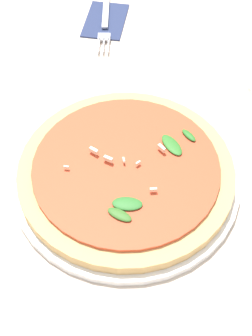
{
  "coord_description": "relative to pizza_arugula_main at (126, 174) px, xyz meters",
  "views": [
    {
      "loc": [
        0.37,
        -0.02,
        0.56
      ],
      "look_at": [
        -0.04,
        0.03,
        0.03
      ],
      "focal_mm": 50.0,
      "sensor_mm": 36.0,
      "label": 1
    }
  ],
  "objects": [
    {
      "name": "fork",
      "position": [
        -0.39,
        0.01,
        -0.01
      ],
      "size": [
        0.2,
        0.04,
        0.0
      ],
      "rotation": [
        0.0,
        0.0,
        -0.14
      ],
      "color": "silver",
      "rests_on": "ground_plane"
    },
    {
      "name": "pizza_arugula_main",
      "position": [
        0.0,
        0.0,
        0.0
      ],
      "size": [
        0.33,
        0.33,
        0.05
      ],
      "color": "white",
      "rests_on": "ground_plane"
    },
    {
      "name": "napkin",
      "position": [
        -0.4,
        0.01,
        -0.01
      ],
      "size": [
        0.14,
        0.11,
        0.01
      ],
      "rotation": [
        0.0,
        0.0,
        -0.29
      ],
      "color": "navy",
      "rests_on": "ground_plane"
    },
    {
      "name": "ground_plane",
      "position": [
        0.04,
        -0.03,
        -0.02
      ],
      "size": [
        6.0,
        6.0,
        0.0
      ],
      "primitive_type": "plane",
      "color": "beige"
    }
  ]
}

